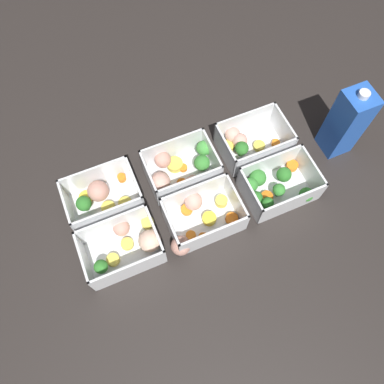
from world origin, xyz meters
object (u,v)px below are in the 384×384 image
at_px(container_near_left, 128,245).
at_px(container_far_right, 248,142).
at_px(container_far_left, 101,197).
at_px(container_far_center, 181,169).
at_px(container_near_center, 199,219).
at_px(container_near_right, 275,186).
at_px(juice_carton, 346,123).

distance_m(container_near_left, container_far_right, 0.39).
bearing_deg(container_near_left, container_far_left, 98.09).
bearing_deg(container_far_right, container_far_center, -178.28).
xyz_separation_m(container_near_left, container_far_center, (0.18, 0.13, 0.00)).
bearing_deg(container_far_left, container_near_left, -81.91).
relative_size(container_near_center, container_near_right, 1.13).
xyz_separation_m(container_far_left, juice_carton, (0.59, -0.08, 0.07)).
distance_m(container_near_right, container_far_left, 0.41).
bearing_deg(container_far_center, container_near_center, -94.20).
distance_m(container_near_left, container_near_right, 0.37).
height_order(container_far_right, juice_carton, juice_carton).
xyz_separation_m(container_near_left, juice_carton, (0.57, 0.06, 0.07)).
height_order(container_near_left, container_near_center, same).
relative_size(container_near_center, juice_carton, 0.92).
height_order(container_near_left, container_far_center, same).
height_order(container_far_center, juice_carton, juice_carton).
relative_size(container_near_center, container_far_center, 1.07).
bearing_deg(juice_carton, container_near_left, -174.35).
bearing_deg(container_far_right, container_near_right, -88.70).
bearing_deg(container_far_right, juice_carton, -21.21).
bearing_deg(container_near_left, container_near_center, -1.23).
distance_m(container_near_center, container_far_center, 0.13).
relative_size(container_near_right, container_far_right, 1.00).
relative_size(container_near_center, container_far_right, 1.13).
bearing_deg(container_far_left, container_far_right, 0.17).
xyz_separation_m(container_near_left, container_near_center, (0.17, -0.00, -0.00)).
xyz_separation_m(container_near_right, container_far_right, (-0.00, 0.13, -0.00)).
relative_size(container_near_left, container_far_right, 1.08).
height_order(container_near_right, juice_carton, juice_carton).
bearing_deg(container_near_right, container_near_center, -178.71).
distance_m(container_near_left, container_near_center, 0.17).
bearing_deg(container_near_left, juice_carton, 5.65).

